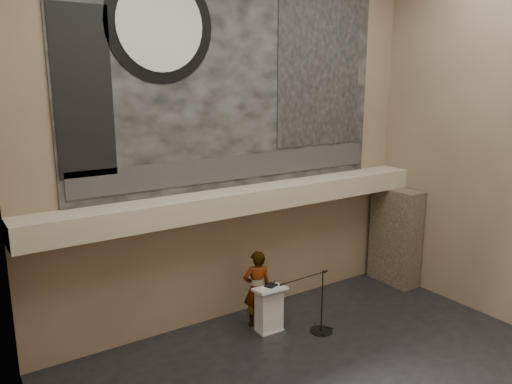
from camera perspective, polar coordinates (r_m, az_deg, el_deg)
wall_back at (r=11.54m, az=-2.21°, el=5.83°), size 10.00×0.02×8.50m
wall_left at (r=6.03m, az=-23.40°, el=-1.82°), size 0.02×8.00×8.50m
soffit at (r=11.44m, az=-1.11°, el=-0.85°), size 10.00×0.80×0.50m
sprinkler_left at (r=10.73m, az=-8.20°, el=-3.47°), size 0.04×0.04×0.06m
sprinkler_right at (r=12.56m, az=6.35°, el=-0.99°), size 0.04×0.04×0.06m
banner at (r=11.43m, az=-2.19°, el=13.05°), size 8.00×0.05×5.00m
banner_text_strip at (r=11.57m, az=-2.00°, el=2.85°), size 7.76×0.02×0.55m
banner_clock_rim at (r=10.61m, az=-10.88°, el=18.26°), size 2.30×0.02×2.30m
banner_clock_face at (r=10.59m, az=-10.84°, el=18.27°), size 1.84×0.02×1.84m
banner_building_print at (r=12.82m, az=7.35°, el=13.39°), size 2.60×0.02×3.60m
banner_brick_print at (r=10.04m, az=-19.14°, el=10.67°), size 1.10×0.02×3.20m
stone_pier at (r=14.53m, az=15.63°, el=-4.88°), size 0.60×1.40×2.70m
lectern at (r=11.58m, az=1.51°, el=-13.32°), size 0.72×0.54×1.13m
binder at (r=11.40m, az=1.74°, el=-10.64°), size 0.32×0.29×0.04m
papers at (r=11.28m, az=1.08°, el=-10.97°), size 0.22×0.28×0.00m
speaker_person at (r=11.76m, az=0.11°, el=-10.96°), size 0.76×0.61×1.82m
mic_stand at (r=11.83m, az=7.32°, el=-14.62°), size 1.47×0.52×1.49m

